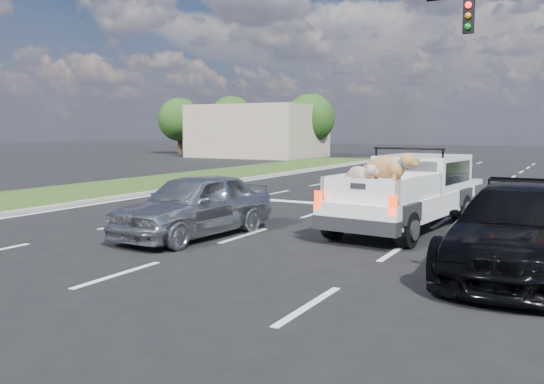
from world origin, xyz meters
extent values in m
plane|color=black|center=(0.00, 0.00, 0.00)|extent=(160.00, 160.00, 0.00)
cube|color=silver|center=(-5.25, 6.00, 0.01)|extent=(0.12, 60.00, 0.01)
cube|color=silver|center=(-1.75, 6.00, 0.01)|extent=(0.12, 60.00, 0.01)
cube|color=silver|center=(1.75, 6.00, 0.01)|extent=(0.12, 60.00, 0.01)
cube|color=silver|center=(-8.80, 6.00, 0.01)|extent=(0.15, 60.00, 0.01)
cube|color=silver|center=(0.00, 10.00, 0.01)|extent=(17.00, 0.45, 0.01)
cube|color=#213D12|center=(-11.50, 6.00, 0.05)|extent=(5.00, 60.00, 0.10)
cube|color=#9B958E|center=(-9.05, 6.00, 0.07)|extent=(0.15, 60.00, 0.14)
cube|color=black|center=(1.80, 10.50, 5.60)|extent=(0.30, 0.18, 0.95)
sphere|color=#FF070B|center=(1.80, 10.39, 5.90)|extent=(0.18, 0.18, 0.18)
cube|color=tan|center=(-20.00, 36.00, 2.20)|extent=(10.00, 8.00, 4.40)
cylinder|color=#332114|center=(-30.00, 38.00, 1.08)|extent=(0.44, 0.44, 2.16)
sphere|color=#15370F|center=(-30.00, 38.00, 3.30)|extent=(4.20, 4.20, 4.20)
cylinder|color=#332114|center=(-24.00, 38.00, 1.08)|extent=(0.44, 0.44, 2.16)
sphere|color=#15370F|center=(-24.00, 38.00, 3.30)|extent=(4.20, 4.20, 4.20)
cylinder|color=#332114|center=(-16.00, 38.00, 1.08)|extent=(0.44, 0.44, 2.16)
sphere|color=#15370F|center=(-16.00, 38.00, 3.30)|extent=(4.20, 4.20, 4.20)
cylinder|color=black|center=(0.15, 4.67, 0.37)|extent=(0.35, 0.77, 0.75)
cylinder|color=black|center=(1.85, 4.49, 0.37)|extent=(0.35, 0.77, 0.75)
cylinder|color=black|center=(0.54, 8.28, 0.37)|extent=(0.35, 0.77, 0.75)
cylinder|color=black|center=(2.24, 8.10, 0.37)|extent=(0.35, 0.77, 0.75)
cube|color=silver|center=(1.20, 6.43, 0.65)|extent=(2.41, 5.37, 0.51)
cube|color=silver|center=(1.33, 7.65, 1.32)|extent=(2.04, 2.44, 0.84)
cube|color=black|center=(1.21, 6.55, 1.35)|extent=(1.52, 0.19, 0.61)
cylinder|color=black|center=(1.23, 6.68, 1.94)|extent=(1.76, 0.24, 0.05)
cube|color=black|center=(1.08, 5.29, 0.87)|extent=(2.01, 2.68, 0.06)
cube|color=silver|center=(0.25, 5.38, 1.16)|extent=(0.35, 2.50, 0.51)
cube|color=silver|center=(1.90, 5.20, 1.16)|extent=(0.35, 2.50, 0.51)
cube|color=silver|center=(0.95, 4.08, 1.16)|extent=(1.74, 0.27, 0.51)
cube|color=#FC3405|center=(0.09, 3.97, 0.93)|extent=(0.16, 0.08, 0.39)
cube|color=#FC3405|center=(1.75, 3.79, 0.93)|extent=(0.16, 0.08, 0.39)
cube|color=black|center=(0.93, 3.95, 0.47)|extent=(1.90, 0.50, 0.29)
imported|color=#A6A9AD|center=(-2.71, 3.44, 0.72)|extent=(2.07, 4.36, 1.44)
imported|color=black|center=(4.04, 3.36, 0.73)|extent=(2.14, 5.09, 1.47)
camera|label=1|loc=(5.00, -6.95, 2.42)|focal=38.00mm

